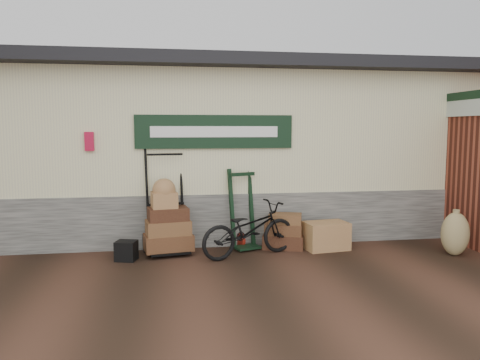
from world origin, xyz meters
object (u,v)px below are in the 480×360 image
(porter_trolley, at_px, (166,197))
(bicycle, at_px, (249,226))
(wicker_hamper, at_px, (326,236))
(black_trunk, at_px, (126,251))
(green_barrow, at_px, (243,209))
(suitcase_stack, at_px, (283,231))

(porter_trolley, bearing_deg, bicycle, -30.08)
(porter_trolley, xyz_separation_m, wicker_hamper, (2.63, -0.26, -0.68))
(wicker_hamper, xyz_separation_m, black_trunk, (-3.23, -0.17, -0.08))
(porter_trolley, xyz_separation_m, green_barrow, (1.27, 0.03, -0.24))
(porter_trolley, height_order, wicker_hamper, porter_trolley)
(suitcase_stack, distance_m, bicycle, 0.80)
(green_barrow, bearing_deg, suitcase_stack, -27.91)
(porter_trolley, relative_size, wicker_hamper, 2.60)
(green_barrow, distance_m, black_trunk, 2.00)
(wicker_hamper, bearing_deg, suitcase_stack, 164.74)
(suitcase_stack, xyz_separation_m, black_trunk, (-2.55, -0.36, -0.15))
(green_barrow, bearing_deg, porter_trolley, 161.79)
(suitcase_stack, xyz_separation_m, bicycle, (-0.65, -0.42, 0.18))
(black_trunk, bearing_deg, green_barrow, 13.73)
(suitcase_stack, distance_m, wicker_hamper, 0.71)
(suitcase_stack, height_order, wicker_hamper, suitcase_stack)
(suitcase_stack, xyz_separation_m, wicker_hamper, (0.68, -0.19, -0.07))
(porter_trolley, distance_m, wicker_hamper, 2.73)
(porter_trolley, relative_size, suitcase_stack, 2.71)
(suitcase_stack, relative_size, bicycle, 0.41)
(suitcase_stack, bearing_deg, green_barrow, 171.54)
(suitcase_stack, bearing_deg, bicycle, -147.40)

